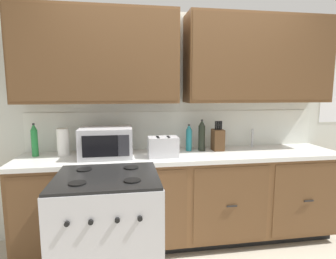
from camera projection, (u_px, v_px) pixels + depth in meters
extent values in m
plane|color=#B2A893|center=(190.00, 258.00, 2.55)|extent=(8.00, 8.00, 0.00)
cube|color=silver|center=(178.00, 125.00, 2.99)|extent=(4.34, 0.05, 2.36)
cube|color=silver|center=(178.00, 130.00, 2.97)|extent=(3.14, 0.01, 0.40)
cube|color=brown|center=(98.00, 57.00, 2.58)|extent=(1.52, 0.34, 0.88)
cube|color=brown|center=(96.00, 54.00, 2.41)|extent=(1.49, 0.01, 0.82)
cube|color=brown|center=(258.00, 60.00, 2.83)|extent=(1.52, 0.34, 0.88)
cube|color=brown|center=(267.00, 58.00, 2.66)|extent=(1.49, 0.01, 0.82)
cube|color=black|center=(182.00, 235.00, 2.86)|extent=(3.08, 0.48, 0.10)
cube|color=brown|center=(183.00, 195.00, 2.77)|extent=(3.14, 0.60, 0.79)
cube|color=brown|center=(54.00, 217.00, 2.29)|extent=(0.72, 0.01, 0.73)
cube|color=black|center=(54.00, 219.00, 2.28)|extent=(0.10, 0.01, 0.01)
cube|color=brown|center=(147.00, 211.00, 2.41)|extent=(0.72, 0.01, 0.73)
cube|color=black|center=(147.00, 212.00, 2.40)|extent=(0.10, 0.01, 0.01)
cube|color=brown|center=(231.00, 205.00, 2.54)|extent=(0.72, 0.01, 0.73)
cube|color=black|center=(232.00, 206.00, 2.52)|extent=(0.10, 0.01, 0.01)
cube|color=brown|center=(308.00, 200.00, 2.66)|extent=(0.72, 0.01, 0.73)
cube|color=black|center=(309.00, 201.00, 2.64)|extent=(0.10, 0.01, 0.01)
cube|color=silver|center=(184.00, 156.00, 2.71)|extent=(3.17, 0.63, 0.04)
cube|color=#A8AAAF|center=(260.00, 152.00, 2.87)|extent=(0.56, 0.38, 0.02)
cube|color=#B7B7BC|center=(109.00, 237.00, 2.05)|extent=(0.76, 0.66, 0.92)
cube|color=black|center=(107.00, 177.00, 1.99)|extent=(0.74, 0.65, 0.02)
cylinder|color=black|center=(77.00, 183.00, 1.80)|extent=(0.12, 0.12, 0.01)
cylinder|color=black|center=(132.00, 181.00, 1.86)|extent=(0.12, 0.12, 0.01)
cylinder|color=black|center=(84.00, 170.00, 2.11)|extent=(0.12, 0.12, 0.01)
cylinder|color=black|center=(131.00, 168.00, 2.17)|extent=(0.12, 0.12, 0.01)
cylinder|color=black|center=(67.00, 224.00, 1.64)|extent=(0.03, 0.02, 0.03)
cylinder|color=black|center=(91.00, 222.00, 1.66)|extent=(0.03, 0.02, 0.03)
cylinder|color=black|center=(117.00, 220.00, 1.69)|extent=(0.03, 0.02, 0.03)
cylinder|color=black|center=(140.00, 219.00, 1.71)|extent=(0.03, 0.02, 0.03)
cube|color=#B7B7BC|center=(106.00, 142.00, 2.56)|extent=(0.48, 0.36, 0.28)
cube|color=black|center=(100.00, 146.00, 2.37)|extent=(0.31, 0.01, 0.19)
cube|color=#28282D|center=(124.00, 146.00, 2.40)|extent=(0.10, 0.01, 0.19)
cube|color=#B7B7BC|center=(163.00, 147.00, 2.57)|extent=(0.28, 0.18, 0.19)
cube|color=black|center=(158.00, 138.00, 2.55)|extent=(0.02, 0.13, 0.01)
cube|color=black|center=(168.00, 137.00, 2.56)|extent=(0.02, 0.13, 0.01)
cube|color=#52361E|center=(218.00, 140.00, 2.85)|extent=(0.11, 0.14, 0.22)
cylinder|color=black|center=(216.00, 125.00, 2.81)|extent=(0.02, 0.02, 0.09)
cylinder|color=black|center=(218.00, 125.00, 2.82)|extent=(0.02, 0.02, 0.09)
cylinder|color=black|center=(219.00, 125.00, 2.82)|extent=(0.02, 0.02, 0.09)
cylinder|color=black|center=(221.00, 125.00, 2.82)|extent=(0.02, 0.02, 0.09)
cylinder|color=#B2B5BA|center=(252.00, 138.00, 3.03)|extent=(0.02, 0.02, 0.20)
cylinder|color=white|center=(63.00, 142.00, 2.63)|extent=(0.12, 0.12, 0.26)
cylinder|color=#1E707A|center=(189.00, 140.00, 2.83)|extent=(0.06, 0.06, 0.22)
cone|color=#1E707A|center=(189.00, 127.00, 2.81)|extent=(0.06, 0.06, 0.06)
cylinder|color=black|center=(189.00, 125.00, 2.81)|extent=(0.02, 0.02, 0.02)
cylinder|color=black|center=(202.00, 138.00, 2.83)|extent=(0.07, 0.07, 0.26)
cone|color=black|center=(202.00, 123.00, 2.81)|extent=(0.06, 0.06, 0.07)
cylinder|color=black|center=(202.00, 120.00, 2.81)|extent=(0.02, 0.02, 0.02)
cylinder|color=#237A38|center=(35.00, 143.00, 2.59)|extent=(0.06, 0.06, 0.25)
cone|color=#237A38|center=(34.00, 127.00, 2.56)|extent=(0.05, 0.05, 0.06)
cylinder|color=black|center=(33.00, 124.00, 2.56)|extent=(0.02, 0.02, 0.02)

